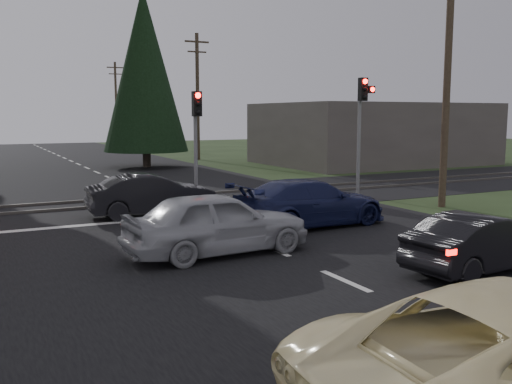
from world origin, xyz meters
TOP-DOWN VIEW (x-y plane):
  - ground at (0.00, 0.00)m, footprint 120.00×120.00m
  - road at (0.00, 10.00)m, footprint 14.00×100.00m
  - rail_corridor at (0.00, 12.00)m, footprint 120.00×8.00m
  - stop_line at (0.00, 8.20)m, footprint 13.00×0.35m
  - rail_near at (0.00, 11.20)m, footprint 120.00×0.12m
  - rail_far at (0.00, 12.80)m, footprint 120.00×0.12m
  - traffic_signal_right at (7.55, 9.47)m, footprint 0.68×0.48m
  - traffic_signal_center at (1.00, 10.68)m, footprint 0.32×0.48m
  - utility_pole_near at (8.50, 6.00)m, footprint 1.80×0.26m
  - utility_pole_mid at (8.50, 30.00)m, footprint 1.80×0.26m
  - utility_pole_far at (8.50, 55.00)m, footprint 1.80×0.26m
  - conifer_tree at (3.50, 26.00)m, footprint 5.20×5.20m
  - building_right at (18.00, 22.00)m, footprint 14.00×10.00m
  - dark_hatchback at (2.99, -0.68)m, footprint 3.81×1.64m
  - silver_car at (-1.38, 3.19)m, footprint 4.50×2.04m
  - blue_sedan at (2.37, 5.09)m, footprint 4.92×2.29m
  - dark_car_far at (-1.24, 8.93)m, footprint 4.17×1.58m

SIDE VIEW (x-z plane):
  - ground at x=0.00m, z-range 0.00..0.00m
  - road at x=0.00m, z-range 0.00..0.01m
  - rail_corridor at x=0.00m, z-range 0.00..0.01m
  - stop_line at x=0.00m, z-range 0.01..0.01m
  - rail_near at x=0.00m, z-range 0.00..0.10m
  - rail_far at x=0.00m, z-range 0.00..0.10m
  - dark_hatchback at x=2.99m, z-range 0.00..1.22m
  - dark_car_far at x=-1.24m, z-range 0.00..1.36m
  - blue_sedan at x=2.37m, z-range 0.00..1.39m
  - silver_car at x=-1.38m, z-range 0.00..1.50m
  - building_right at x=18.00m, z-range 0.00..4.00m
  - traffic_signal_center at x=1.00m, z-range 0.76..4.86m
  - traffic_signal_right at x=7.55m, z-range 0.96..5.66m
  - utility_pole_near at x=8.50m, z-range 0.23..9.23m
  - utility_pole_mid at x=8.50m, z-range 0.23..9.23m
  - utility_pole_far at x=8.50m, z-range 0.23..9.23m
  - conifer_tree at x=3.50m, z-range 0.49..11.49m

